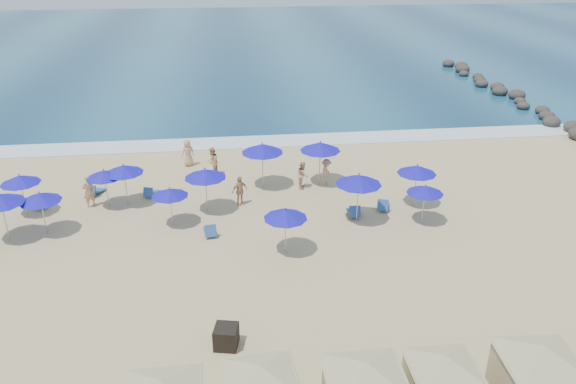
{
  "coord_description": "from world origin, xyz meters",
  "views": [
    {
      "loc": [
        -1.08,
        -21.54,
        13.26
      ],
      "look_at": [
        1.84,
        3.0,
        1.87
      ],
      "focal_mm": 35.0,
      "sensor_mm": 36.0,
      "label": 1
    }
  ],
  "objects_px": {
    "cabana_4": "(538,372)",
    "umbrella_4": "(124,169)",
    "umbrella_3": "(40,197)",
    "beachgoer_3": "(326,172)",
    "umbrella_7": "(262,148)",
    "cabana_3": "(442,379)",
    "umbrella_8": "(359,180)",
    "beachgoer_1": "(212,162)",
    "beachgoer_0": "(89,191)",
    "umbrella_5": "(205,173)",
    "umbrella_9": "(320,146)",
    "beachgoer_2": "(240,191)",
    "umbrella_0": "(20,179)",
    "umbrella_1": "(0,199)",
    "umbrella_12": "(170,192)",
    "umbrella_2": "(104,174)",
    "beachgoer_5": "(303,175)",
    "umbrella_6": "(285,214)",
    "umbrella_11": "(425,190)",
    "umbrella_10": "(417,170)",
    "rock_jetty": "(506,93)",
    "beachgoer_4": "(188,153)"
  },
  "relations": [
    {
      "from": "umbrella_2",
      "to": "umbrella_7",
      "type": "relative_size",
      "value": 0.8
    },
    {
      "from": "umbrella_6",
      "to": "umbrella_11",
      "type": "distance_m",
      "value": 7.48
    },
    {
      "from": "umbrella_8",
      "to": "beachgoer_4",
      "type": "height_order",
      "value": "umbrella_8"
    },
    {
      "from": "umbrella_3",
      "to": "umbrella_12",
      "type": "distance_m",
      "value": 6.02
    },
    {
      "from": "umbrella_11",
      "to": "umbrella_4",
      "type": "bearing_deg",
      "value": 165.39
    },
    {
      "from": "umbrella_0",
      "to": "umbrella_6",
      "type": "bearing_deg",
      "value": -22.69
    },
    {
      "from": "umbrella_11",
      "to": "beachgoer_3",
      "type": "xyz_separation_m",
      "value": [
        -3.97,
        5.19,
        -1.03
      ]
    },
    {
      "from": "cabana_4",
      "to": "umbrella_4",
      "type": "relative_size",
      "value": 1.93
    },
    {
      "from": "umbrella_9",
      "to": "umbrella_12",
      "type": "bearing_deg",
      "value": -152.89
    },
    {
      "from": "umbrella_6",
      "to": "umbrella_10",
      "type": "xyz_separation_m",
      "value": [
        7.41,
        4.1,
        0.08
      ]
    },
    {
      "from": "umbrella_3",
      "to": "beachgoer_0",
      "type": "bearing_deg",
      "value": 61.67
    },
    {
      "from": "cabana_3",
      "to": "umbrella_6",
      "type": "height_order",
      "value": "cabana_3"
    },
    {
      "from": "umbrella_6",
      "to": "beachgoer_0",
      "type": "distance_m",
      "value": 11.52
    },
    {
      "from": "umbrella_2",
      "to": "beachgoer_3",
      "type": "bearing_deg",
      "value": 6.85
    },
    {
      "from": "beachgoer_0",
      "to": "umbrella_5",
      "type": "bearing_deg",
      "value": 130.02
    },
    {
      "from": "umbrella_0",
      "to": "umbrella_4",
      "type": "height_order",
      "value": "umbrella_4"
    },
    {
      "from": "umbrella_3",
      "to": "beachgoer_4",
      "type": "bearing_deg",
      "value": 51.27
    },
    {
      "from": "umbrella_8",
      "to": "umbrella_10",
      "type": "bearing_deg",
      "value": 22.81
    },
    {
      "from": "umbrella_8",
      "to": "beachgoer_1",
      "type": "bearing_deg",
      "value": 136.56
    },
    {
      "from": "umbrella_11",
      "to": "beachgoer_0",
      "type": "xyz_separation_m",
      "value": [
        -16.97,
        3.86,
        -0.92
      ]
    },
    {
      "from": "beachgoer_1",
      "to": "umbrella_7",
      "type": "bearing_deg",
      "value": 67.93
    },
    {
      "from": "cabana_3",
      "to": "umbrella_8",
      "type": "relative_size",
      "value": 1.55
    },
    {
      "from": "umbrella_10",
      "to": "umbrella_6",
      "type": "bearing_deg",
      "value": -151.06
    },
    {
      "from": "umbrella_3",
      "to": "beachgoer_3",
      "type": "height_order",
      "value": "umbrella_3"
    },
    {
      "from": "umbrella_7",
      "to": "cabana_3",
      "type": "bearing_deg",
      "value": -77.45
    },
    {
      "from": "umbrella_0",
      "to": "beachgoer_1",
      "type": "xyz_separation_m",
      "value": [
        9.6,
        4.1,
        -1.1
      ]
    },
    {
      "from": "umbrella_7",
      "to": "rock_jetty",
      "type": "bearing_deg",
      "value": 36.36
    },
    {
      "from": "umbrella_11",
      "to": "beachgoer_0",
      "type": "relative_size",
      "value": 1.16
    },
    {
      "from": "rock_jetty",
      "to": "umbrella_5",
      "type": "distance_m",
      "value": 32.83
    },
    {
      "from": "umbrella_0",
      "to": "umbrella_1",
      "type": "bearing_deg",
      "value": -91.01
    },
    {
      "from": "umbrella_10",
      "to": "umbrella_0",
      "type": "bearing_deg",
      "value": 176.34
    },
    {
      "from": "umbrella_0",
      "to": "umbrella_5",
      "type": "height_order",
      "value": "umbrella_5"
    },
    {
      "from": "umbrella_6",
      "to": "umbrella_9",
      "type": "height_order",
      "value": "umbrella_9"
    },
    {
      "from": "umbrella_2",
      "to": "umbrella_10",
      "type": "height_order",
      "value": "umbrella_10"
    },
    {
      "from": "umbrella_2",
      "to": "umbrella_4",
      "type": "relative_size",
      "value": 0.93
    },
    {
      "from": "rock_jetty",
      "to": "beachgoer_4",
      "type": "distance_m",
      "value": 30.42
    },
    {
      "from": "cabana_4",
      "to": "umbrella_8",
      "type": "bearing_deg",
      "value": 100.12
    },
    {
      "from": "umbrella_0",
      "to": "umbrella_2",
      "type": "height_order",
      "value": "umbrella_0"
    },
    {
      "from": "umbrella_1",
      "to": "beachgoer_0",
      "type": "bearing_deg",
      "value": 45.7
    },
    {
      "from": "umbrella_1",
      "to": "umbrella_7",
      "type": "distance_m",
      "value": 13.37
    },
    {
      "from": "umbrella_8",
      "to": "beachgoer_0",
      "type": "height_order",
      "value": "umbrella_8"
    },
    {
      "from": "umbrella_3",
      "to": "beachgoer_5",
      "type": "relative_size",
      "value": 1.45
    },
    {
      "from": "umbrella_0",
      "to": "umbrella_12",
      "type": "relative_size",
      "value": 1.1
    },
    {
      "from": "umbrella_2",
      "to": "beachgoer_1",
      "type": "xyz_separation_m",
      "value": [
        5.54,
        3.67,
        -1.01
      ]
    },
    {
      "from": "umbrella_9",
      "to": "beachgoer_2",
      "type": "bearing_deg",
      "value": -154.57
    },
    {
      "from": "umbrella_8",
      "to": "beachgoer_2",
      "type": "relative_size",
      "value": 1.63
    },
    {
      "from": "umbrella_8",
      "to": "umbrella_2",
      "type": "bearing_deg",
      "value": 165.95
    },
    {
      "from": "umbrella_0",
      "to": "umbrella_5",
      "type": "distance_m",
      "value": 9.35
    },
    {
      "from": "beachgoer_3",
      "to": "beachgoer_4",
      "type": "xyz_separation_m",
      "value": [
        -8.04,
        3.94,
        0.07
      ]
    },
    {
      "from": "cabana_4",
      "to": "umbrella_12",
      "type": "bearing_deg",
      "value": 130.27
    }
  ]
}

